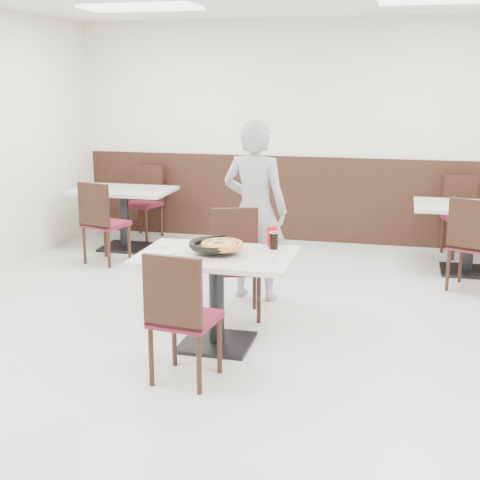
% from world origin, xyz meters
% --- Properties ---
extents(floor, '(7.00, 7.00, 0.00)m').
position_xyz_m(floor, '(0.00, 0.00, 0.00)').
color(floor, '#A9AAA5').
rests_on(floor, ground).
extents(wall_back, '(6.00, 0.04, 2.80)m').
position_xyz_m(wall_back, '(0.00, 3.50, 1.40)').
color(wall_back, white).
rests_on(wall_back, floor).
extents(wainscot_back, '(5.90, 0.03, 1.10)m').
position_xyz_m(wainscot_back, '(0.00, 3.48, 0.55)').
color(wainscot_back, black).
rests_on(wainscot_back, floor).
extents(fluo_panel_c, '(1.20, 0.60, 0.02)m').
position_xyz_m(fluo_panel_c, '(-1.50, 1.80, 2.78)').
color(fluo_panel_c, white).
rests_on(fluo_panel_c, ceiling).
extents(fluo_panel_d, '(1.20, 0.60, 0.02)m').
position_xyz_m(fluo_panel_d, '(1.50, 1.80, 2.78)').
color(fluo_panel_d, white).
rests_on(fluo_panel_d, ceiling).
extents(main_table, '(1.25, 0.87, 0.75)m').
position_xyz_m(main_table, '(-0.15, -0.19, 0.38)').
color(main_table, silver).
rests_on(main_table, floor).
extents(chair_near, '(0.47, 0.47, 0.95)m').
position_xyz_m(chair_near, '(-0.19, -0.85, 0.47)').
color(chair_near, black).
rests_on(chair_near, floor).
extents(chair_far, '(0.53, 0.53, 0.95)m').
position_xyz_m(chair_far, '(-0.16, 0.48, 0.47)').
color(chair_far, black).
rests_on(chair_far, floor).
extents(trivet, '(0.12, 0.12, 0.04)m').
position_xyz_m(trivet, '(-0.15, -0.13, 0.77)').
color(trivet, black).
rests_on(trivet, main_table).
extents(pizza_pan, '(0.38, 0.38, 0.01)m').
position_xyz_m(pizza_pan, '(-0.17, -0.16, 0.79)').
color(pizza_pan, black).
rests_on(pizza_pan, trivet).
extents(pizza, '(0.34, 0.34, 0.02)m').
position_xyz_m(pizza, '(-0.11, -0.18, 0.81)').
color(pizza, orange).
rests_on(pizza, pizza_pan).
extents(pizza_server, '(0.10, 0.11, 0.00)m').
position_xyz_m(pizza_server, '(-0.16, -0.13, 0.84)').
color(pizza_server, silver).
rests_on(pizza_server, pizza).
extents(napkin, '(0.18, 0.18, 0.00)m').
position_xyz_m(napkin, '(-0.61, -0.33, 0.75)').
color(napkin, white).
rests_on(napkin, main_table).
extents(side_plate, '(0.20, 0.20, 0.01)m').
position_xyz_m(side_plate, '(-0.56, -0.29, 0.76)').
color(side_plate, silver).
rests_on(side_plate, napkin).
extents(fork, '(0.04, 0.16, 0.00)m').
position_xyz_m(fork, '(-0.56, -0.24, 0.77)').
color(fork, silver).
rests_on(fork, side_plate).
extents(cola_glass, '(0.07, 0.07, 0.13)m').
position_xyz_m(cola_glass, '(0.25, 0.07, 0.81)').
color(cola_glass, black).
rests_on(cola_glass, main_table).
extents(red_cup, '(0.09, 0.09, 0.16)m').
position_xyz_m(red_cup, '(0.22, 0.17, 0.83)').
color(red_cup, red).
rests_on(red_cup, main_table).
extents(diner_person, '(0.67, 0.49, 1.72)m').
position_xyz_m(diner_person, '(-0.12, 1.04, 0.86)').
color(diner_person, '#A3A3A8').
rests_on(diner_person, floor).
extents(bg_table_left, '(1.25, 0.87, 0.75)m').
position_xyz_m(bg_table_left, '(-2.12, 2.54, 0.38)').
color(bg_table_left, silver).
rests_on(bg_table_left, floor).
extents(bg_chair_left_near, '(0.52, 0.52, 0.95)m').
position_xyz_m(bg_chair_left_near, '(-2.05, 1.88, 0.47)').
color(bg_chair_left_near, black).
rests_on(bg_chair_left_near, floor).
extents(bg_chair_left_far, '(0.51, 0.51, 0.95)m').
position_xyz_m(bg_chair_left_far, '(-2.11, 3.14, 0.47)').
color(bg_chair_left_far, black).
rests_on(bg_chair_left_far, floor).
extents(bg_table_right, '(1.23, 0.84, 0.75)m').
position_xyz_m(bg_table_right, '(1.96, 2.44, 0.38)').
color(bg_table_right, silver).
rests_on(bg_table_right, floor).
extents(bg_chair_right_near, '(0.55, 0.55, 0.95)m').
position_xyz_m(bg_chair_right_near, '(1.95, 1.80, 0.47)').
color(bg_chair_right_near, black).
rests_on(bg_chair_right_near, floor).
extents(bg_chair_right_far, '(0.53, 0.53, 0.95)m').
position_xyz_m(bg_chair_right_far, '(1.96, 3.14, 0.47)').
color(bg_chair_right_far, black).
rests_on(bg_chair_right_far, floor).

